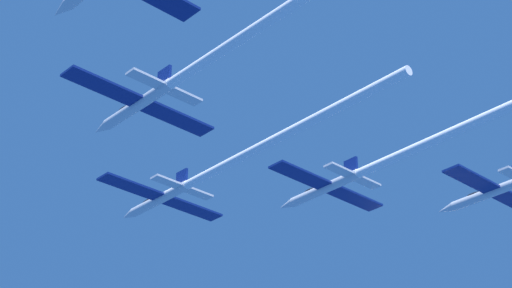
{
  "coord_description": "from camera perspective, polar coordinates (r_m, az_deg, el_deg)",
  "views": [
    {
      "loc": [
        -65.03,
        -90.54,
        -52.85
      ],
      "look_at": [
        0.21,
        -19.86,
        0.21
      ],
      "focal_mm": 61.81,
      "sensor_mm": 36.0,
      "label": 1
    }
  ],
  "objects": [
    {
      "name": "jet_lead",
      "position": [
        114.94,
        -2.21,
        -1.48
      ],
      "size": [
        20.08,
        53.19,
        3.33
      ],
      "color": "silver"
    },
    {
      "name": "jet_left_wing",
      "position": [
        94.13,
        -2.56,
        5.86
      ],
      "size": [
        20.08,
        54.89,
        3.33
      ],
      "color": "silver"
    },
    {
      "name": "jet_right_wing",
      "position": [
        112.76,
        10.2,
        -0.3
      ],
      "size": [
        20.08,
        57.89,
        3.33
      ],
      "color": "silver"
    }
  ]
}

